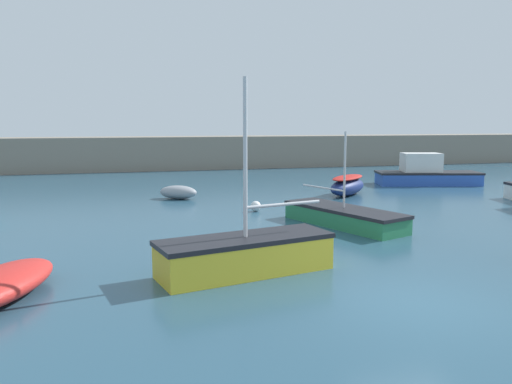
% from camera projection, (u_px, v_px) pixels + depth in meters
% --- Properties ---
extents(ground_plane, '(120.00, 120.00, 0.20)m').
position_uv_depth(ground_plane, '(418.00, 308.00, 10.51)').
color(ground_plane, '#284C60').
extents(harbor_breakwater, '(64.70, 3.58, 2.62)m').
position_uv_depth(harbor_breakwater, '(197.00, 152.00, 40.96)').
color(harbor_breakwater, gray).
rests_on(harbor_breakwater, ground_plane).
extents(sailboat_twin_hulled, '(4.69, 2.40, 4.87)m').
position_uv_depth(sailboat_twin_hulled, '(246.00, 254.00, 12.54)').
color(sailboat_twin_hulled, yellow).
rests_on(sailboat_twin_hulled, ground_plane).
extents(sailboat_short_mast, '(3.19, 5.28, 3.45)m').
position_uv_depth(sailboat_short_mast, '(343.00, 216.00, 18.32)').
color(sailboat_short_mast, '#287A4C').
rests_on(sailboat_short_mast, ground_plane).
extents(rowboat_with_red_cover, '(3.35, 3.25, 1.03)m').
position_uv_depth(rowboat_with_red_cover, '(348.00, 185.00, 25.99)').
color(rowboat_with_red_cover, navy).
rests_on(rowboat_with_red_cover, ground_plane).
extents(dinghy_near_pier, '(2.12, 1.74, 0.67)m').
position_uv_depth(dinghy_near_pier, '(178.00, 192.00, 24.71)').
color(dinghy_near_pier, gray).
rests_on(dinghy_near_pier, ground_plane).
extents(rowboat_white_midwater, '(2.68, 3.83, 0.65)m').
position_uv_depth(rowboat_white_midwater, '(0.00, 285.00, 10.72)').
color(rowboat_white_midwater, red).
rests_on(rowboat_white_midwater, ground_plane).
extents(cabin_cruiser_white, '(6.44, 3.53, 1.92)m').
position_uv_depth(cabin_cruiser_white, '(426.00, 174.00, 30.35)').
color(cabin_cruiser_white, '#2D56B7').
rests_on(cabin_cruiser_white, ground_plane).
extents(mooring_buoy_white, '(0.45, 0.45, 0.45)m').
position_uv_depth(mooring_buoy_white, '(256.00, 206.00, 21.26)').
color(mooring_buoy_white, white).
rests_on(mooring_buoy_white, ground_plane).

